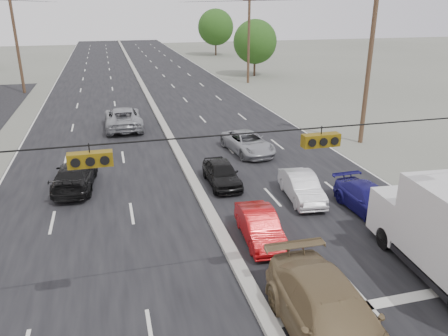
{
  "coord_description": "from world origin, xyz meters",
  "views": [
    {
      "loc": [
        -3.96,
        -10.24,
        8.91
      ],
      "look_at": [
        0.65,
        6.94,
        2.2
      ],
      "focal_mm": 35.0,
      "sensor_mm": 36.0,
      "label": 1
    }
  ],
  "objects_px": {
    "tan_sedan": "(332,318)",
    "queue_car_a": "(222,173)",
    "queue_car_c": "(248,143)",
    "oncoming_far": "(123,118)",
    "tree_right_mid": "(255,42)",
    "red_sedan": "(260,227)",
    "utility_pole_right_c": "(249,39)",
    "utility_pole_left_c": "(17,43)",
    "queue_car_b": "(302,187)",
    "tree_right_far": "(216,27)",
    "utility_pole_right_b": "(369,67)",
    "queue_car_d": "(369,200)",
    "oncoming_near": "(75,176)"
  },
  "relations": [
    {
      "from": "tan_sedan",
      "to": "queue_car_a",
      "type": "height_order",
      "value": "tan_sedan"
    },
    {
      "from": "queue_car_c",
      "to": "oncoming_far",
      "type": "relative_size",
      "value": 0.8
    },
    {
      "from": "tree_right_mid",
      "to": "red_sedan",
      "type": "relative_size",
      "value": 1.91
    },
    {
      "from": "utility_pole_right_c",
      "to": "utility_pole_left_c",
      "type": "bearing_deg",
      "value": 180.0
    },
    {
      "from": "utility_pole_left_c",
      "to": "queue_car_b",
      "type": "relative_size",
      "value": 2.6
    },
    {
      "from": "queue_car_a",
      "to": "tree_right_far",
      "type": "bearing_deg",
      "value": 76.28
    },
    {
      "from": "tree_right_mid",
      "to": "tree_right_far",
      "type": "distance_m",
      "value": 25.03
    },
    {
      "from": "queue_car_a",
      "to": "red_sedan",
      "type": "bearing_deg",
      "value": -90.0
    },
    {
      "from": "queue_car_b",
      "to": "oncoming_far",
      "type": "height_order",
      "value": "oncoming_far"
    },
    {
      "from": "utility_pole_right_c",
      "to": "red_sedan",
      "type": "height_order",
      "value": "utility_pole_right_c"
    },
    {
      "from": "utility_pole_left_c",
      "to": "utility_pole_right_c",
      "type": "distance_m",
      "value": 25.0
    },
    {
      "from": "utility_pole_right_b",
      "to": "tan_sedan",
      "type": "relative_size",
      "value": 1.71
    },
    {
      "from": "queue_car_c",
      "to": "red_sedan",
      "type": "bearing_deg",
      "value": -113.22
    },
    {
      "from": "tree_right_mid",
      "to": "tree_right_far",
      "type": "bearing_deg",
      "value": 87.71
    },
    {
      "from": "utility_pole_right_b",
      "to": "tree_right_far",
      "type": "relative_size",
      "value": 1.23
    },
    {
      "from": "tan_sedan",
      "to": "oncoming_far",
      "type": "height_order",
      "value": "tan_sedan"
    },
    {
      "from": "queue_car_a",
      "to": "queue_car_d",
      "type": "xyz_separation_m",
      "value": [
        5.6,
        -4.88,
        -0.02
      ]
    },
    {
      "from": "oncoming_near",
      "to": "tree_right_mid",
      "type": "bearing_deg",
      "value": -117.16
    },
    {
      "from": "queue_car_a",
      "to": "queue_car_c",
      "type": "relative_size",
      "value": 0.81
    },
    {
      "from": "queue_car_a",
      "to": "utility_pole_right_b",
      "type": "bearing_deg",
      "value": 23.37
    },
    {
      "from": "queue_car_a",
      "to": "utility_pole_right_c",
      "type": "bearing_deg",
      "value": 69.57
    },
    {
      "from": "red_sedan",
      "to": "oncoming_far",
      "type": "relative_size",
      "value": 0.64
    },
    {
      "from": "utility_pole_left_c",
      "to": "tan_sedan",
      "type": "xyz_separation_m",
      "value": [
        13.9,
        -41.63,
        -4.26
      ]
    },
    {
      "from": "utility_pole_right_b",
      "to": "oncoming_near",
      "type": "height_order",
      "value": "utility_pole_right_b"
    },
    {
      "from": "tree_right_mid",
      "to": "queue_car_d",
      "type": "relative_size",
      "value": 1.68
    },
    {
      "from": "tree_right_far",
      "to": "tree_right_mid",
      "type": "bearing_deg",
      "value": -92.29
    },
    {
      "from": "utility_pole_left_c",
      "to": "tan_sedan",
      "type": "relative_size",
      "value": 1.71
    },
    {
      "from": "utility_pole_right_c",
      "to": "queue_car_b",
      "type": "distance_m",
      "value": 33.78
    },
    {
      "from": "utility_pole_right_c",
      "to": "queue_car_c",
      "type": "relative_size",
      "value": 2.15
    },
    {
      "from": "utility_pole_right_b",
      "to": "queue_car_c",
      "type": "xyz_separation_m",
      "value": [
        -8.16,
        -0.12,
        -4.46
      ]
    },
    {
      "from": "tan_sedan",
      "to": "utility_pole_right_c",
      "type": "bearing_deg",
      "value": 76.38
    },
    {
      "from": "utility_pole_right_c",
      "to": "oncoming_near",
      "type": "distance_m",
      "value": 34.06
    },
    {
      "from": "queue_car_a",
      "to": "queue_car_b",
      "type": "xyz_separation_m",
      "value": [
        3.25,
        -2.76,
        -0.01
      ]
    },
    {
      "from": "utility_pole_right_c",
      "to": "queue_car_c",
      "type": "distance_m",
      "value": 26.79
    },
    {
      "from": "oncoming_far",
      "to": "oncoming_near",
      "type": "bearing_deg",
      "value": 75.05
    },
    {
      "from": "utility_pole_right_c",
      "to": "queue_car_a",
      "type": "relative_size",
      "value": 2.66
    },
    {
      "from": "oncoming_near",
      "to": "oncoming_far",
      "type": "relative_size",
      "value": 0.81
    },
    {
      "from": "utility_pole_right_c",
      "to": "queue_car_d",
      "type": "bearing_deg",
      "value": -99.01
    },
    {
      "from": "red_sedan",
      "to": "queue_car_d",
      "type": "relative_size",
      "value": 0.88
    },
    {
      "from": "tan_sedan",
      "to": "oncoming_near",
      "type": "bearing_deg",
      "value": 120.19
    },
    {
      "from": "queue_car_c",
      "to": "queue_car_d",
      "type": "xyz_separation_m",
      "value": [
        2.66,
        -9.56,
        -0.03
      ]
    },
    {
      "from": "queue_car_a",
      "to": "queue_car_c",
      "type": "bearing_deg",
      "value": 57.86
    },
    {
      "from": "tree_right_mid",
      "to": "queue_car_d",
      "type": "xyz_separation_m",
      "value": [
        -8.0,
        -39.68,
        -3.72
      ]
    },
    {
      "from": "utility_pole_left_c",
      "to": "queue_car_c",
      "type": "relative_size",
      "value": 2.15
    },
    {
      "from": "queue_car_a",
      "to": "queue_car_d",
      "type": "distance_m",
      "value": 7.43
    },
    {
      "from": "oncoming_far",
      "to": "red_sedan",
      "type": "bearing_deg",
      "value": 103.29
    },
    {
      "from": "utility_pole_left_c",
      "to": "queue_car_d",
      "type": "xyz_separation_m",
      "value": [
        19.5,
        -34.68,
        -4.49
      ]
    },
    {
      "from": "utility_pole_left_c",
      "to": "tree_right_mid",
      "type": "xyz_separation_m",
      "value": [
        27.5,
        5.0,
        -0.77
      ]
    },
    {
      "from": "queue_car_d",
      "to": "oncoming_far",
      "type": "height_order",
      "value": "oncoming_far"
    },
    {
      "from": "utility_pole_left_c",
      "to": "queue_car_b",
      "type": "distance_m",
      "value": 37.07
    }
  ]
}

